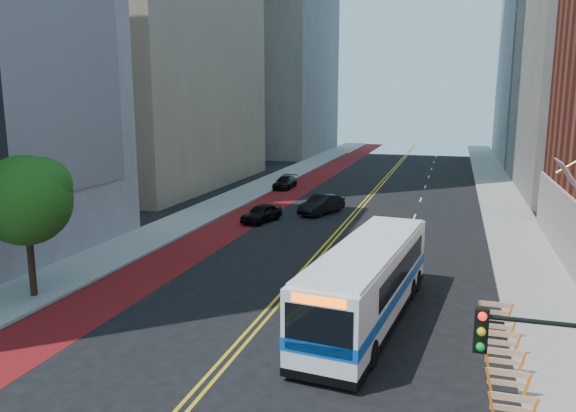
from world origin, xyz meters
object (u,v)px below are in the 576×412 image
Objects in this scene: car_a at (261,213)px; car_c at (285,182)px; street_tree at (27,197)px; car_b at (322,204)px; traffic_signal at (536,384)px; transit_bus at (368,281)px.

car_a reaches higher than car_c.
street_tree reaches higher than car_b.
car_a is 0.85× the size of car_b.
car_a is 5.68m from car_b.
car_a is (-15.79, 28.37, -3.04)m from traffic_signal.
street_tree is at bearing -89.13° from car_a.
street_tree reaches higher than transit_bus.
traffic_signal is 0.41× the size of transit_bus.
traffic_signal reaches higher than transit_bus.
transit_bus is 20.22m from car_a.
traffic_signal is (20.66, -9.55, -1.19)m from street_tree.
car_b is at bearing 64.10° from car_a.
street_tree is 1.53× the size of car_c.
car_c is (-13.68, 33.02, -1.13)m from transit_bus.
traffic_signal reaches higher than car_a.
street_tree is 35.07m from car_c.
car_b is (-12.04, 32.64, -2.94)m from traffic_signal.
transit_bus is 22.50m from car_b.
car_c is at bearing 112.90° from traffic_signal.
traffic_signal is at bearing -49.07° from car_b.
car_c is (1.94, 34.75, -4.28)m from street_tree.
street_tree reaches higher than traffic_signal.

